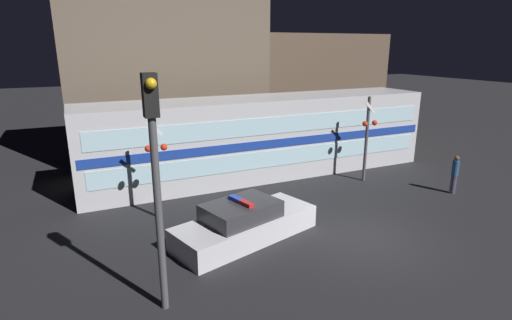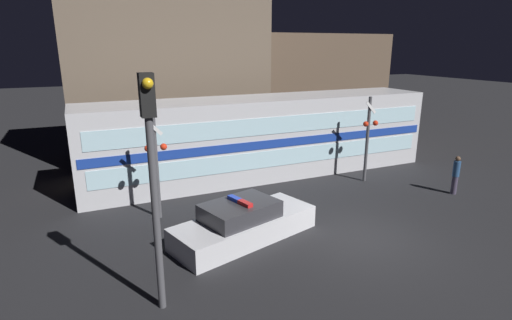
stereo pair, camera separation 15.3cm
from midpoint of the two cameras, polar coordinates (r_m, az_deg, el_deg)
The scene contains 9 objects.
ground_plane at distance 13.66m, azimuth 15.02°, elevation -10.64°, with size 120.00×120.00×0.00m, color black.
train at distance 18.93m, azimuth 1.31°, elevation 3.34°, with size 16.66×2.95×3.72m.
police_car at distance 12.94m, azimuth -1.43°, elevation -9.06°, with size 5.10×3.04×1.39m.
pedestrian at distance 18.60m, azimuth 26.84°, elevation -1.89°, with size 0.28×0.28×1.64m.
crossing_signal_near at distance 18.56m, azimuth 15.95°, elevation 3.45°, with size 0.77×0.34×3.87m.
crossing_signal_far at distance 14.31m, azimuth -13.76°, elevation -0.20°, with size 0.77×0.34×3.78m.
traffic_light_corner at distance 8.85m, azimuth -14.08°, elevation -1.41°, with size 0.30×0.46×5.48m.
building_left at distance 23.26m, azimuth -12.38°, elevation 12.29°, with size 10.59×4.67×9.30m.
building_center at distance 29.99m, azimuth 7.50°, elevation 10.85°, with size 9.84×6.02×6.79m.
Camera 2 is at (-7.92, -9.36, 5.99)m, focal length 28.00 mm.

